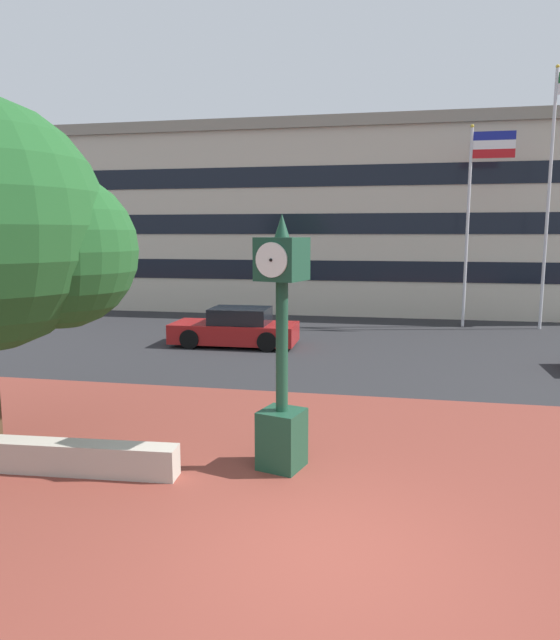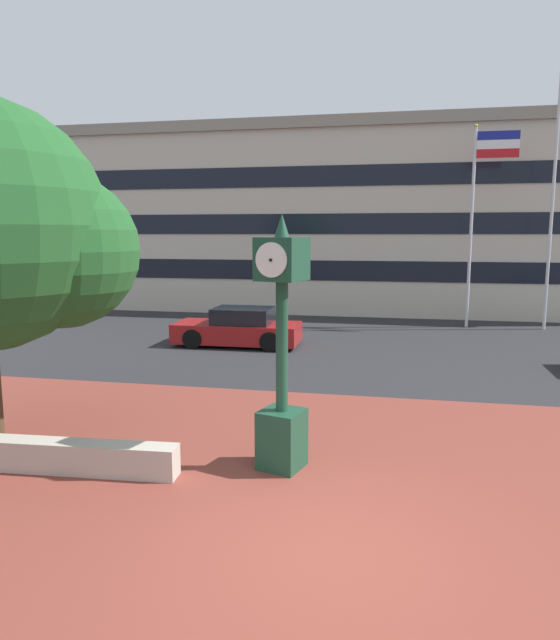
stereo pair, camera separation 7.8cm
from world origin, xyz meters
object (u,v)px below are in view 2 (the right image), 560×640
Objects in this scene: flagpole_primary at (478,207)px; flagpole_secondary at (557,182)px; civic_building at (326,222)px; car_street_mid at (239,329)px; street_clock at (282,358)px.

flagpole_primary is 0.80× the size of flagpole_secondary.
flagpole_secondary is 13.97m from civic_building.
car_street_mid is 13.34m from flagpole_secondary.
street_clock is at bearing -84.70° from civic_building.
flagpole_primary is at bearing -53.90° from civic_building.
car_street_mid is 0.14× the size of civic_building.
street_clock is at bearing -116.75° from flagpole_secondary.
car_street_mid is (-3.39, 9.64, -1.23)m from street_clock.
street_clock is at bearing -161.11° from car_street_mid.
civic_building is (-7.10, 9.74, -0.33)m from flagpole_primary.
flagpole_secondary reaches higher than car_street_mid.
flagpole_secondary is at bearing -44.42° from civic_building.
civic_building reaches higher than car_street_mid.
civic_building is at bearing -4.59° from car_street_mid.
flagpole_secondary is at bearing 79.61° from street_clock.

